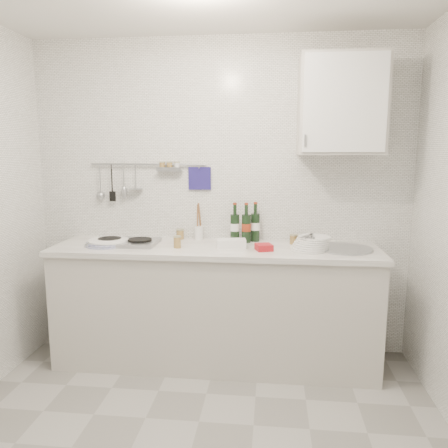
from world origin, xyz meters
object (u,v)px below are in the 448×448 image
wall_cabinet (341,105)px  wine_bottles (245,223)px  utensil_crock (199,231)px  plate_stack_sink (312,243)px  plate_stack_hob (107,242)px

wall_cabinet → wine_bottles: (-0.68, 0.06, -0.87)m
wine_bottles → utensil_crock: size_ratio=1.04×
wine_bottles → plate_stack_sink: bearing=-23.4°
utensil_crock → plate_stack_hob: bearing=-155.9°
wine_bottles → wall_cabinet: bearing=-5.3°
plate_stack_sink → wine_bottles: bearing=156.6°
wall_cabinet → utensil_crock: 1.44m
wall_cabinet → plate_stack_sink: bearing=-141.4°
plate_stack_hob → wine_bottles: bearing=12.6°
utensil_crock → plate_stack_sink: bearing=-17.5°
wall_cabinet → plate_stack_hob: wall_cabinet is taller
wall_cabinet → plate_stack_hob: 2.00m
wall_cabinet → wine_bottles: size_ratio=2.26×
plate_stack_hob → wine_bottles: size_ratio=1.04×
wine_bottles → utensil_crock: wine_bottles is taller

